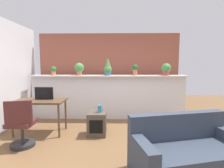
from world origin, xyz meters
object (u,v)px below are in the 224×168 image
(tv_monitor, at_px, (44,93))
(office_chair, at_px, (21,127))
(potted_plant_4, at_px, (166,69))
(side_cube_shelf, at_px, (97,124))
(potted_plant_3, at_px, (135,69))
(desk, at_px, (40,104))
(vase_on_shelf, at_px, (100,109))
(potted_plant_1, at_px, (79,68))
(couch, at_px, (187,153))
(potted_plant_0, at_px, (53,70))
(potted_plant_2, at_px, (108,67))

(tv_monitor, height_order, office_chair, tv_monitor)
(potted_plant_4, relative_size, side_cube_shelf, 0.66)
(potted_plant_3, xyz_separation_m, desk, (-2.23, -1.08, -0.75))
(desk, xyz_separation_m, tv_monitor, (0.07, 0.08, 0.23))
(side_cube_shelf, distance_m, vase_on_shelf, 0.34)
(potted_plant_1, distance_m, couch, 3.40)
(potted_plant_0, distance_m, office_chair, 2.06)
(potted_plant_1, distance_m, potted_plant_3, 1.55)
(vase_on_shelf, bearing_deg, potted_plant_1, 120.84)
(potted_plant_1, relative_size, potted_plant_4, 1.04)
(potted_plant_1, height_order, couch, potted_plant_1)
(potted_plant_4, xyz_separation_m, vase_on_shelf, (-1.74, -1.10, -0.85))
(tv_monitor, xyz_separation_m, couch, (2.64, -1.49, -0.61))
(potted_plant_0, distance_m, potted_plant_3, 2.29)
(couch, bearing_deg, office_chair, 165.91)
(desk, height_order, vase_on_shelf, desk)
(potted_plant_1, xyz_separation_m, couch, (2.03, -2.47, -1.16))
(potted_plant_3, xyz_separation_m, vase_on_shelf, (-0.89, -1.13, -0.84))
(potted_plant_2, distance_m, couch, 2.98)
(potted_plant_2, distance_m, potted_plant_3, 0.76)
(office_chair, bearing_deg, potted_plant_4, 29.43)
(potted_plant_0, xyz_separation_m, office_chair, (0.02, -1.81, -0.99))
(potted_plant_0, xyz_separation_m, side_cube_shelf, (1.35, -1.18, -1.13))
(potted_plant_3, xyz_separation_m, potted_plant_4, (0.85, -0.03, 0.01))
(desk, bearing_deg, potted_plant_4, 18.65)
(side_cube_shelf, bearing_deg, office_chair, -154.78)
(potted_plant_1, relative_size, tv_monitor, 0.83)
(potted_plant_2, xyz_separation_m, side_cube_shelf, (-0.19, -1.12, -1.22))
(potted_plant_1, relative_size, desk, 0.31)
(tv_monitor, relative_size, vase_on_shelf, 2.64)
(potted_plant_1, bearing_deg, desk, -122.66)
(tv_monitor, height_order, couch, tv_monitor)
(potted_plant_0, relative_size, potted_plant_2, 0.50)
(desk, distance_m, couch, 3.08)
(vase_on_shelf, bearing_deg, tv_monitor, 173.96)
(potted_plant_2, bearing_deg, office_chair, -130.96)
(office_chair, bearing_deg, potted_plant_1, 67.99)
(side_cube_shelf, bearing_deg, vase_on_shelf, 35.40)
(potted_plant_2, xyz_separation_m, potted_plant_3, (0.76, 0.05, -0.05))
(office_chair, bearing_deg, desk, 86.78)
(potted_plant_3, bearing_deg, office_chair, -141.68)
(office_chair, bearing_deg, tv_monitor, 82.07)
(vase_on_shelf, bearing_deg, potted_plant_0, 140.99)
(potted_plant_0, height_order, potted_plant_4, potted_plant_4)
(tv_monitor, relative_size, side_cube_shelf, 0.82)
(tv_monitor, distance_m, office_chair, 0.95)
(potted_plant_3, distance_m, desk, 2.59)
(potted_plant_3, distance_m, potted_plant_4, 0.85)
(potted_plant_0, bearing_deg, desk, -86.82)
(potted_plant_1, bearing_deg, potted_plant_4, -0.47)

